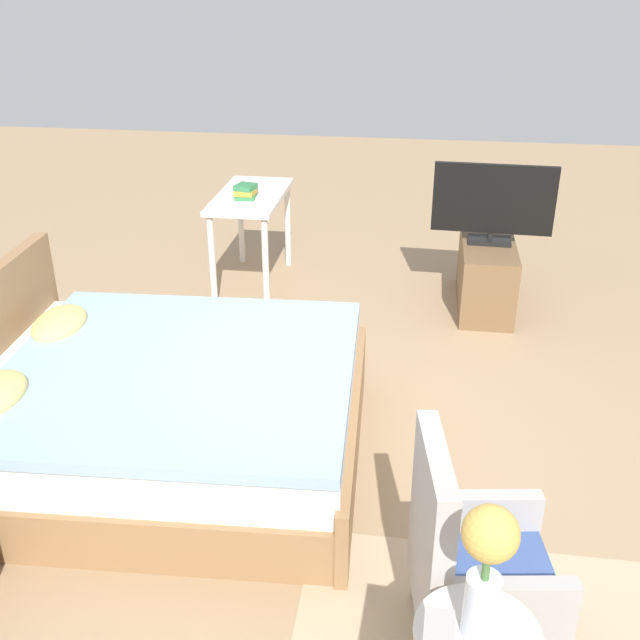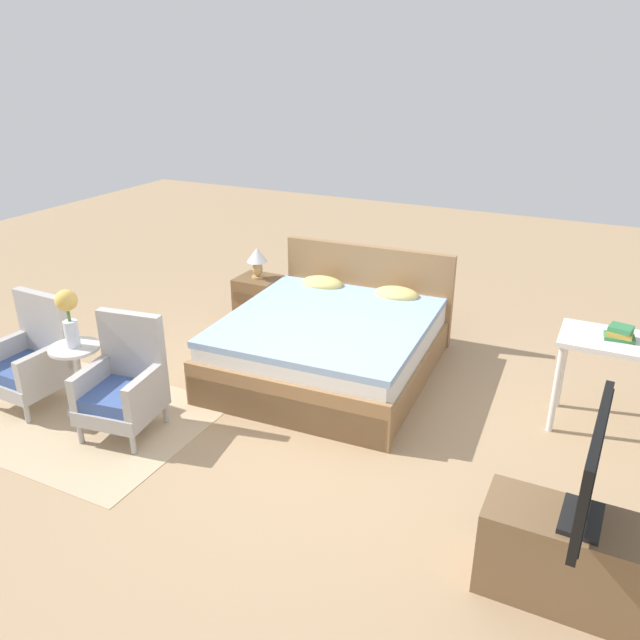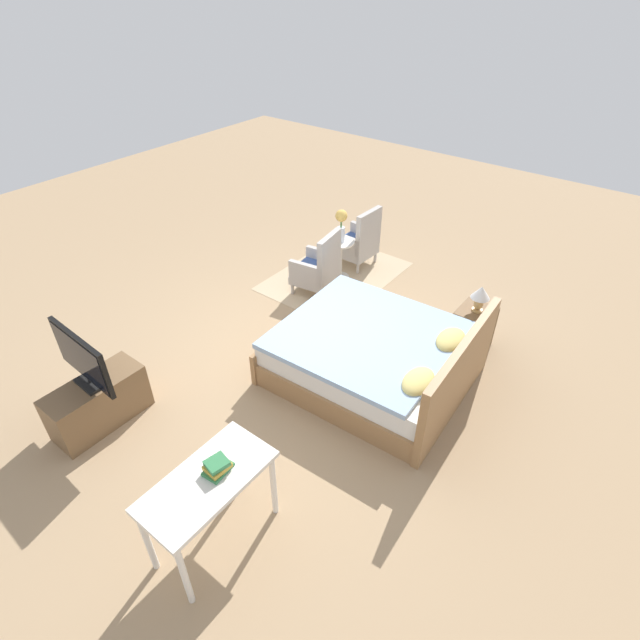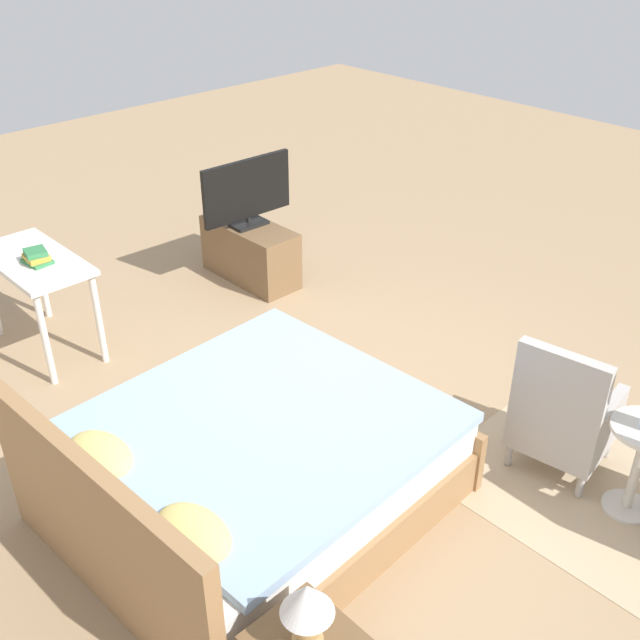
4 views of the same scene
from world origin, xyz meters
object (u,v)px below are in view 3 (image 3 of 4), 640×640
object	(u,v)px
tv_flatscreen	(82,359)
vanity_desk	(209,489)
side_table	(340,255)
book_stack	(217,466)
flower_vase	(341,222)
table_lamp	(480,295)
nightstand	(473,329)
armchair_by_window_left	(359,242)
bed	(376,357)
armchair_by_window_right	(318,268)
tv_stand	(98,403)

from	to	relation	value
tv_flatscreen	vanity_desk	world-z (taller)	tv_flatscreen
side_table	book_stack	size ratio (longest dim) A/B	2.67
flower_vase	table_lamp	size ratio (longest dim) A/B	1.45
nightstand	table_lamp	bearing A→B (deg)	90.00
armchair_by_window_left	tv_flatscreen	bearing A→B (deg)	-3.22
nightstand	table_lamp	world-z (taller)	table_lamp
bed	armchair_by_window_right	xyz separation A→B (m)	(-1.03, -1.61, 0.08)
tv_stand	tv_flatscreen	xyz separation A→B (m)	(0.00, -0.00, 0.58)
book_stack	table_lamp	bearing A→B (deg)	170.61
book_stack	nightstand	bearing A→B (deg)	170.62
armchair_by_window_right	nightstand	bearing A→B (deg)	93.90
armchair_by_window_left	tv_stand	bearing A→B (deg)	-3.23
armchair_by_window_right	flower_vase	distance (m)	0.72
armchair_by_window_right	vanity_desk	size ratio (longest dim) A/B	0.88
bed	table_lamp	xyz separation A→B (m)	(-1.18, 0.63, 0.46)
armchair_by_window_left	flower_vase	distance (m)	0.72
armchair_by_window_left	nightstand	world-z (taller)	armchair_by_window_left
bed	book_stack	world-z (taller)	bed
tv_flatscreen	side_table	bearing A→B (deg)	176.02
flower_vase	armchair_by_window_right	bearing A→B (deg)	-2.58
table_lamp	vanity_desk	distance (m)	3.67
armchair_by_window_left	tv_stand	xyz separation A→B (m)	(4.31, -0.24, -0.12)
armchair_by_window_left	vanity_desk	bearing A→B (deg)	20.23
armchair_by_window_left	tv_stand	distance (m)	4.32
armchair_by_window_left	vanity_desk	distance (m)	4.78
side_table	book_stack	world-z (taller)	book_stack
armchair_by_window_left	tv_stand	size ratio (longest dim) A/B	0.96
book_stack	vanity_desk	bearing A→B (deg)	-5.77
tv_flatscreen	nightstand	bearing A→B (deg)	144.33
armchair_by_window_right	flower_vase	xyz separation A→B (m)	(-0.50, 0.02, 0.52)
tv_stand	vanity_desk	xyz separation A→B (m)	(0.17, 1.89, 0.40)
flower_vase	book_stack	xyz separation A→B (m)	(3.86, 1.64, -0.07)
armchair_by_window_right	flower_vase	size ratio (longest dim) A/B	1.93
tv_stand	tv_flatscreen	bearing A→B (deg)	-2.34
flower_vase	table_lamp	world-z (taller)	flower_vase
flower_vase	book_stack	world-z (taller)	flower_vase
flower_vase	book_stack	bearing A→B (deg)	22.97
armchair_by_window_right	nightstand	distance (m)	2.25
side_table	table_lamp	xyz separation A→B (m)	(0.35, 2.22, 0.38)
armchair_by_window_left	side_table	size ratio (longest dim) A/B	1.52
table_lamp	tv_stand	world-z (taller)	table_lamp
side_table	table_lamp	size ratio (longest dim) A/B	1.84
tv_stand	vanity_desk	size ratio (longest dim) A/B	0.92
armchair_by_window_right	tv_flatscreen	xyz separation A→B (m)	(3.31, -0.24, 0.46)
table_lamp	tv_flatscreen	bearing A→B (deg)	-35.68
bed	vanity_desk	xyz separation A→B (m)	(2.44, 0.04, 0.36)
flower_vase	tv_stand	xyz separation A→B (m)	(3.80, -0.26, -0.64)
nightstand	vanity_desk	size ratio (longest dim) A/B	0.52
tv_stand	vanity_desk	bearing A→B (deg)	84.99
nightstand	table_lamp	distance (m)	0.48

